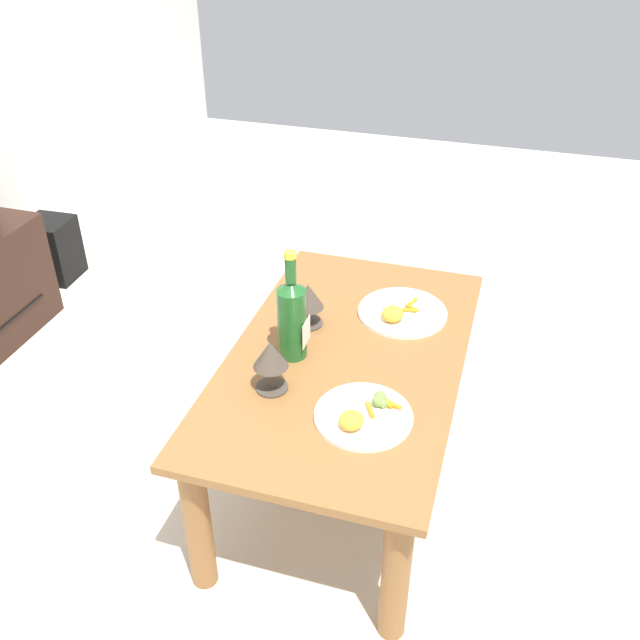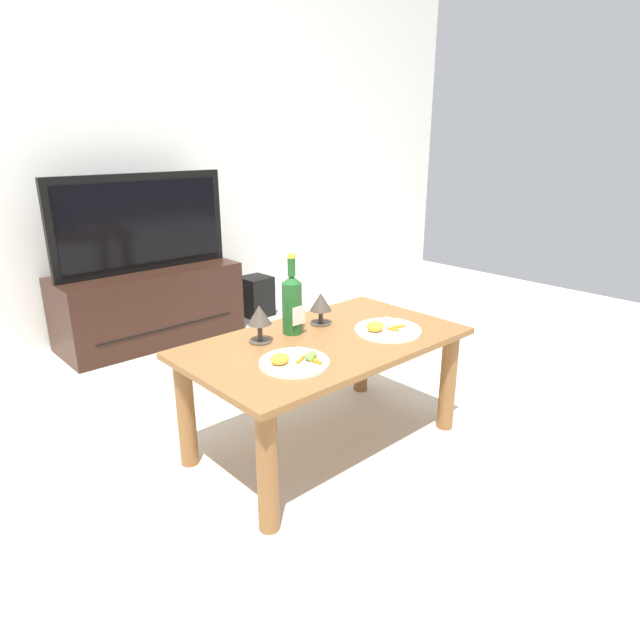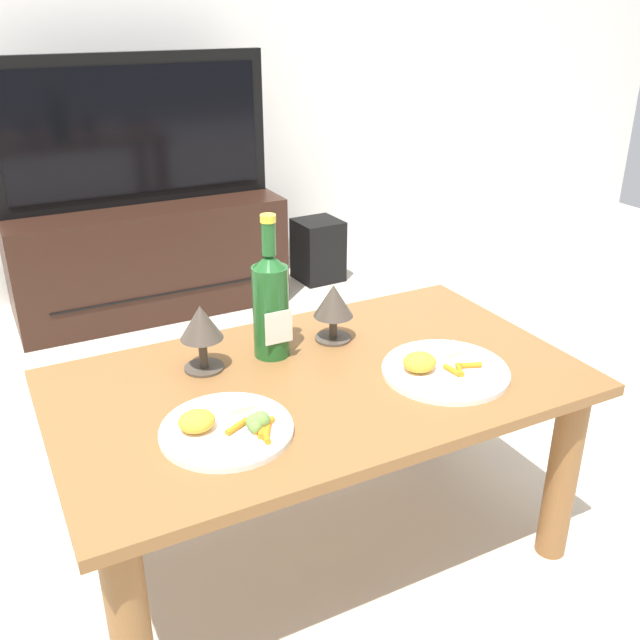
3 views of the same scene
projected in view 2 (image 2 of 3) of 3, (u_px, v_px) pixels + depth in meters
The scene contains 11 objects.
ground_plane at pixel (325, 444), 2.29m from camera, with size 6.40×6.40×0.00m, color beige.
back_wall at pixel (101, 124), 3.26m from camera, with size 6.40×0.10×2.60m, color silver.
dining_table at pixel (325, 360), 2.17m from camera, with size 1.11×0.65×0.47m.
tv_stand at pixel (150, 305), 3.40m from camera, with size 1.09×0.46×0.45m.
tv_screen at pixel (141, 223), 3.23m from camera, with size 1.08×0.05×0.57m.
floor_speaker at pixel (256, 296), 3.89m from camera, with size 0.20×0.20×0.28m, color black.
wine_bottle at pixel (292, 302), 2.17m from camera, with size 0.08×0.08×0.33m.
goblet_left at pixel (259, 317), 2.08m from camera, with size 0.09×0.09×0.15m.
goblet_right at pixel (321, 303), 2.29m from camera, with size 0.09×0.09×0.14m.
dinner_plate_left at pixel (295, 361), 1.90m from camera, with size 0.25×0.25×0.05m.
dinner_plate_right at pixel (387, 329), 2.22m from camera, with size 0.27×0.27×0.05m.
Camera 2 is at (-1.37, -1.46, 1.23)m, focal length 30.51 mm.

